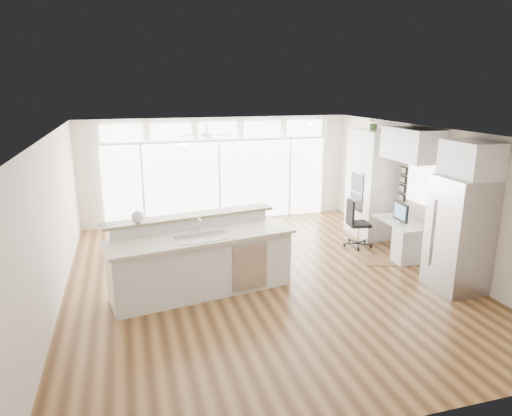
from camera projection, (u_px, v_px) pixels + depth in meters
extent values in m
cube|color=#482D16|center=(263.00, 279.00, 8.51)|extent=(7.00, 8.00, 0.02)
cube|color=white|center=(264.00, 132.00, 7.80)|extent=(7.00, 8.00, 0.02)
cube|color=beige|center=(219.00, 170.00, 11.87)|extent=(7.00, 0.04, 2.70)
cube|color=beige|center=(383.00, 311.00, 4.44)|extent=(7.00, 0.04, 2.70)
cube|color=beige|center=(52.00, 224.00, 7.22)|extent=(0.04, 8.00, 2.70)
cube|color=beige|center=(431.00, 196.00, 9.09)|extent=(0.04, 8.00, 2.70)
cube|color=white|center=(219.00, 182.00, 11.89)|extent=(5.80, 0.06, 2.08)
cube|color=white|center=(218.00, 130.00, 11.54)|extent=(5.90, 0.06, 0.40)
cube|color=white|center=(421.00, 183.00, 9.31)|extent=(0.04, 0.85, 0.85)
cube|color=white|center=(206.00, 131.00, 10.33)|extent=(1.16, 1.16, 0.32)
cube|color=beige|center=(260.00, 132.00, 8.00)|extent=(3.40, 3.00, 0.02)
cube|color=silver|center=(370.00, 184.00, 10.70)|extent=(0.64, 1.20, 2.50)
cube|color=silver|center=(402.00, 239.00, 9.52)|extent=(0.72, 1.30, 0.76)
cube|color=silver|center=(412.00, 144.00, 9.02)|extent=(0.64, 1.30, 0.64)
cube|color=#ABAAAF|center=(459.00, 235.00, 7.82)|extent=(0.76, 0.90, 2.00)
cube|color=silver|center=(471.00, 159.00, 7.50)|extent=(0.64, 0.90, 0.60)
cube|color=black|center=(403.00, 184.00, 9.92)|extent=(0.06, 0.22, 0.80)
cube|color=silver|center=(202.00, 258.00, 7.77)|extent=(3.36, 1.74, 1.27)
cube|color=#3E2513|center=(385.00, 260.00, 9.36)|extent=(1.03, 0.86, 0.01)
cube|color=black|center=(359.00, 224.00, 10.05)|extent=(0.61, 0.58, 1.06)
sphere|color=white|center=(138.00, 217.00, 7.52)|extent=(0.26, 0.26, 0.21)
cube|color=black|center=(401.00, 212.00, 9.35)|extent=(0.11, 0.51, 0.42)
cube|color=white|center=(393.00, 222.00, 9.35)|extent=(0.17, 0.33, 0.02)
imported|color=#335825|center=(374.00, 124.00, 10.34)|extent=(0.29, 0.32, 0.25)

